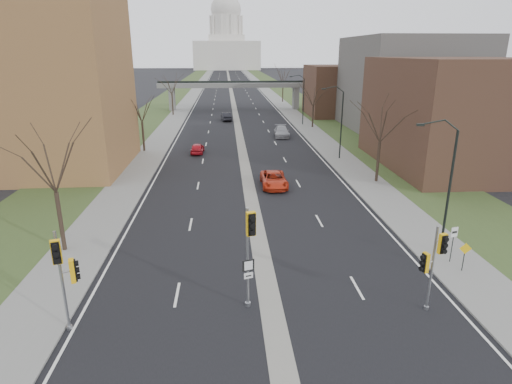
{
  "coord_description": "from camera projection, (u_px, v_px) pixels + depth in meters",
  "views": [
    {
      "loc": [
        -2.15,
        -18.63,
        12.6
      ],
      "look_at": [
        -0.21,
        8.51,
        3.67
      ],
      "focal_mm": 30.0,
      "sensor_mm": 36.0,
      "label": 1
    }
  ],
  "objects": [
    {
      "name": "commercial_block_mid",
      "position": [
        407.0,
        84.0,
        70.56
      ],
      "size": [
        18.0,
        22.0,
        15.0
      ],
      "primitive_type": "cube",
      "color": "#595651",
      "rests_on": "ground"
    },
    {
      "name": "capitol",
      "position": [
        227.0,
        43.0,
        319.17
      ],
      "size": [
        48.0,
        42.0,
        55.75
      ],
      "color": "silver",
      "rests_on": "ground"
    },
    {
      "name": "signal_pole_right",
      "position": [
        433.0,
        258.0,
        20.86
      ],
      "size": [
        0.97,
        0.77,
        4.61
      ],
      "rotation": [
        0.0,
        0.0,
        0.23
      ],
      "color": "gray",
      "rests_on": "ground"
    },
    {
      "name": "speed_limit_sign",
      "position": [
        453.0,
        238.0,
        26.25
      ],
      "size": [
        0.49,
        0.15,
        2.33
      ],
      "rotation": [
        0.0,
        0.0,
        0.26
      ],
      "color": "black",
      "rests_on": "sidewalk_right"
    },
    {
      "name": "grass_verge_left",
      "position": [
        183.0,
        87.0,
        162.64
      ],
      "size": [
        8.0,
        600.0,
        0.1
      ],
      "primitive_type": "cube",
      "color": "#31421E",
      "rests_on": "ground"
    },
    {
      "name": "pedestrian_bridge",
      "position": [
        234.0,
        88.0,
        96.03
      ],
      "size": [
        34.0,
        3.0,
        6.45
      ],
      "color": "slate",
      "rests_on": "ground"
    },
    {
      "name": "car_left_near",
      "position": [
        197.0,
        148.0,
        55.61
      ],
      "size": [
        1.75,
        4.0,
        1.34
      ],
      "primitive_type": "imported",
      "rotation": [
        0.0,
        0.0,
        3.1
      ],
      "color": "red",
      "rests_on": "ground"
    },
    {
      "name": "road_surface",
      "position": [
        230.0,
        86.0,
        163.88
      ],
      "size": [
        20.0,
        600.0,
        0.01
      ],
      "primitive_type": "cube",
      "color": "black",
      "rests_on": "ground"
    },
    {
      "name": "tree_right_a",
      "position": [
        382.0,
        117.0,
        41.39
      ],
      "size": [
        7.2,
        7.2,
        9.4
      ],
      "color": "#382B21",
      "rests_on": "sidewalk_right"
    },
    {
      "name": "tree_left_b",
      "position": [
        141.0,
        104.0,
        54.92
      ],
      "size": [
        6.75,
        6.75,
        8.81
      ],
      "color": "#382B21",
      "rests_on": "sidewalk_left"
    },
    {
      "name": "tree_right_c",
      "position": [
        283.0,
        74.0,
        110.44
      ],
      "size": [
        7.65,
        7.65,
        9.99
      ],
      "color": "#382B21",
      "rests_on": "sidewalk_right"
    },
    {
      "name": "signal_pole_median",
      "position": [
        250.0,
        242.0,
        20.84
      ],
      "size": [
        0.73,
        0.91,
        5.45
      ],
      "rotation": [
        0.0,
        0.0,
        0.29
      ],
      "color": "gray",
      "rests_on": "ground"
    },
    {
      "name": "streetlight_mid",
      "position": [
        336.0,
        102.0,
        50.63
      ],
      "size": [
        2.61,
        0.2,
        8.7
      ],
      "color": "black",
      "rests_on": "sidewalk_right"
    },
    {
      "name": "tree_left_a",
      "position": [
        50.0,
        154.0,
        26.36
      ],
      "size": [
        7.2,
        7.2,
        9.4
      ],
      "color": "#382B21",
      "rests_on": "sidewalk_left"
    },
    {
      "name": "sidewalk_right",
      "position": [
        261.0,
        86.0,
        164.67
      ],
      "size": [
        4.0,
        600.0,
        0.12
      ],
      "primitive_type": "cube",
      "color": "gray",
      "rests_on": "ground"
    },
    {
      "name": "commercial_block_far",
      "position": [
        342.0,
        91.0,
        87.99
      ],
      "size": [
        14.0,
        14.0,
        10.0
      ],
      "primitive_type": "cube",
      "color": "#472F21",
      "rests_on": "ground"
    },
    {
      "name": "grass_verge_right",
      "position": [
        277.0,
        86.0,
        165.08
      ],
      "size": [
        8.0,
        600.0,
        0.1
      ],
      "primitive_type": "cube",
      "color": "#31421E",
      "rests_on": "ground"
    },
    {
      "name": "tree_left_c",
      "position": [
        171.0,
        81.0,
        86.88
      ],
      "size": [
        7.65,
        7.65,
        9.99
      ],
      "color": "#382B21",
      "rests_on": "sidewalk_left"
    },
    {
      "name": "car_right_near",
      "position": [
        274.0,
        179.0,
        41.8
      ],
      "size": [
        2.42,
        5.23,
        1.45
      ],
      "primitive_type": "imported",
      "rotation": [
        0.0,
        0.0,
        0.0
      ],
      "color": "red",
      "rests_on": "ground"
    },
    {
      "name": "sidewalk_left",
      "position": [
        199.0,
        86.0,
        163.05
      ],
      "size": [
        4.0,
        600.0,
        0.12
      ],
      "primitive_type": "cube",
      "color": "gray",
      "rests_on": "ground"
    },
    {
      "name": "commercial_block_near",
      "position": [
        458.0,
        114.0,
        48.02
      ],
      "size": [
        16.0,
        20.0,
        12.0
      ],
      "primitive_type": "cube",
      "color": "#472F21",
      "rests_on": "ground"
    },
    {
      "name": "tree_right_b",
      "position": [
        314.0,
        94.0,
        72.91
      ],
      "size": [
        6.3,
        6.3,
        8.22
      ],
      "color": "#382B21",
      "rests_on": "sidewalk_right"
    },
    {
      "name": "car_right_mid",
      "position": [
        282.0,
        132.0,
        66.59
      ],
      "size": [
        2.55,
        5.58,
        1.58
      ],
      "primitive_type": "imported",
      "rotation": [
        0.0,
        0.0,
        -0.06
      ],
      "color": "#939499",
      "rests_on": "ground"
    },
    {
      "name": "car_left_far",
      "position": [
        226.0,
        117.0,
        82.15
      ],
      "size": [
        2.19,
        4.85,
        1.54
      ],
      "primitive_type": "imported",
      "rotation": [
        0.0,
        0.0,
        3.26
      ],
      "color": "black",
      "rests_on": "ground"
    },
    {
      "name": "median_strip",
      "position": [
        230.0,
        86.0,
        163.88
      ],
      "size": [
        1.2,
        600.0,
        0.02
      ],
      "primitive_type": "cube",
      "color": "gray",
      "rests_on": "ground"
    },
    {
      "name": "streetlight_far",
      "position": [
        299.0,
        86.0,
        75.27
      ],
      "size": [
        2.61,
        0.2,
        8.7
      ],
      "color": "black",
      "rests_on": "sidewalk_right"
    },
    {
      "name": "streetlight_near",
      "position": [
        442.0,
        149.0,
        25.99
      ],
      "size": [
        2.61,
        0.2,
        8.7
      ],
      "color": "black",
      "rests_on": "sidewalk_right"
    },
    {
      "name": "ground",
      "position": [
        272.0,
        312.0,
        21.73
      ],
      "size": [
        700.0,
        700.0,
        0.0
      ],
      "primitive_type": "plane",
      "color": "black",
      "rests_on": "ground"
    },
    {
      "name": "signal_pole_left",
      "position": [
        64.0,
        268.0,
        19.27
      ],
      "size": [
        0.85,
        1.12,
        5.08
      ],
      "rotation": [
        0.0,
        0.0,
        0.31
      ],
      "color": "gray",
      "rests_on": "ground"
    },
    {
      "name": "warning_sign",
      "position": [
        465.0,
        253.0,
        25.29
      ],
      "size": [
        0.7,
        0.13,
        1.81
      ],
      "rotation": [
        0.0,
        0.0,
        -0.14
      ],
      "color": "black",
      "rests_on": "sidewalk_right"
    }
  ]
}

